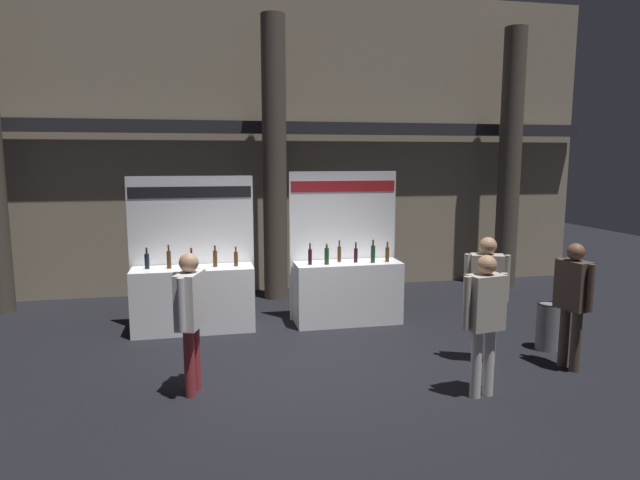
% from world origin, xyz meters
% --- Properties ---
extents(ground_plane, '(27.01, 27.01, 0.00)m').
position_xyz_m(ground_plane, '(0.00, 0.00, 0.00)').
color(ground_plane, black).
extents(hall_colonnade, '(13.50, 1.17, 5.96)m').
position_xyz_m(hall_colonnade, '(0.00, 4.22, 2.94)').
color(hall_colonnade, gray).
rests_on(hall_colonnade, ground_plane).
extents(exhibitor_booth_0, '(1.95, 0.73, 2.41)m').
position_xyz_m(exhibitor_booth_0, '(-1.52, 1.75, 0.61)').
color(exhibitor_booth_0, white).
rests_on(exhibitor_booth_0, ground_plane).
extents(exhibitor_booth_1, '(1.81, 0.66, 2.47)m').
position_xyz_m(exhibitor_booth_1, '(0.94, 1.67, 0.62)').
color(exhibitor_booth_1, white).
rests_on(exhibitor_booth_1, ground_plane).
extents(trash_bin, '(0.33, 0.33, 0.68)m').
position_xyz_m(trash_bin, '(3.39, -0.20, 0.34)').
color(trash_bin, slate).
rests_on(trash_bin, ground_plane).
extents(visitor_0, '(0.36, 0.60, 1.64)m').
position_xyz_m(visitor_0, '(-1.50, -0.67, 0.99)').
color(visitor_0, maroon).
rests_on(visitor_0, ground_plane).
extents(visitor_1, '(0.32, 0.58, 1.64)m').
position_xyz_m(visitor_1, '(3.22, -0.90, 0.98)').
color(visitor_1, '#47382D').
rests_on(visitor_1, ground_plane).
extents(visitor_2, '(0.57, 0.30, 1.63)m').
position_xyz_m(visitor_2, '(1.72, -1.43, 0.98)').
color(visitor_2, silver).
rests_on(visitor_2, ground_plane).
extents(visitor_5, '(0.55, 0.37, 1.68)m').
position_xyz_m(visitor_5, '(2.26, -0.46, 1.01)').
color(visitor_5, silver).
rests_on(visitor_5, ground_plane).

